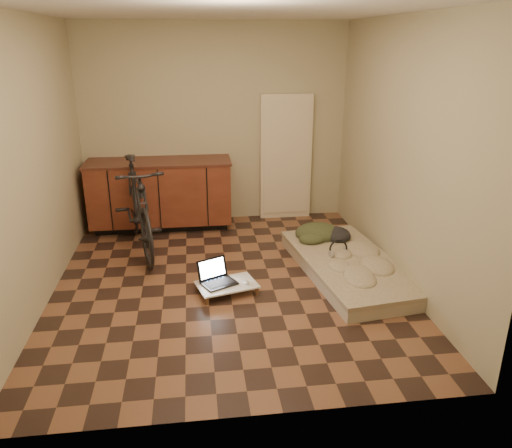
{
  "coord_description": "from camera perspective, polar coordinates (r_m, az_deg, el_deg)",
  "views": [
    {
      "loc": [
        -0.31,
        -4.66,
        2.36
      ],
      "look_at": [
        0.32,
        0.19,
        0.55
      ],
      "focal_mm": 35.0,
      "sensor_mm": 36.0,
      "label": 1
    }
  ],
  "objects": [
    {
      "name": "headphones",
      "position": [
        5.47,
        9.4,
        -2.77
      ],
      "size": [
        0.26,
        0.25,
        0.16
      ],
      "primitive_type": null,
      "rotation": [
        0.0,
        0.0,
        0.16
      ],
      "color": "black",
      "rests_on": "futon"
    },
    {
      "name": "lap_desk",
      "position": [
        4.98,
        -3.36,
        -6.97
      ],
      "size": [
        0.65,
        0.51,
        0.1
      ],
      "rotation": [
        0.0,
        0.0,
        0.27
      ],
      "color": "brown",
      "rests_on": "ground"
    },
    {
      "name": "cabinets",
      "position": [
        6.66,
        -10.84,
        3.41
      ],
      "size": [
        1.84,
        0.62,
        0.91
      ],
      "color": "black",
      "rests_on": "ground"
    },
    {
      "name": "clothing_pile",
      "position": [
        5.93,
        7.67,
        -0.44
      ],
      "size": [
        0.62,
        0.54,
        0.23
      ],
      "primitive_type": null,
      "rotation": [
        0.0,
        0.0,
        0.13
      ],
      "color": "#343D23",
      "rests_on": "futon"
    },
    {
      "name": "bicycle",
      "position": [
        5.94,
        -13.38,
        2.47
      ],
      "size": [
        0.96,
        1.92,
        1.2
      ],
      "primitive_type": "imported",
      "rotation": [
        0.0,
        0.0,
        0.24
      ],
      "color": "black",
      "rests_on": "ground"
    },
    {
      "name": "room_shell",
      "position": [
        4.79,
        -3.48,
        7.47
      ],
      "size": [
        3.5,
        4.0,
        2.6
      ],
      "color": "brown",
      "rests_on": "ground"
    },
    {
      "name": "laptop",
      "position": [
        4.99,
        -4.53,
        -6.14
      ],
      "size": [
        0.41,
        0.4,
        0.22
      ],
      "rotation": [
        0.0,
        0.0,
        0.46
      ],
      "color": "black",
      "rests_on": "lap_desk"
    },
    {
      "name": "appliance_panel",
      "position": [
        6.89,
        3.41,
        7.6
      ],
      "size": [
        0.7,
        0.1,
        1.7
      ],
      "primitive_type": "cube",
      "color": "#F3E3C0",
      "rests_on": "ground"
    },
    {
      "name": "futon",
      "position": [
        5.45,
        10.58,
        -4.75
      ],
      "size": [
        1.17,
        2.03,
        0.17
      ],
      "rotation": [
        0.0,
        0.0,
        0.13
      ],
      "color": "#BBAF96",
      "rests_on": "ground"
    },
    {
      "name": "mouse",
      "position": [
        4.96,
        -1.13,
        -6.65
      ],
      "size": [
        0.08,
        0.11,
        0.03
      ],
      "primitive_type": "ellipsoid",
      "rotation": [
        0.0,
        0.0,
        0.3
      ],
      "color": "silver",
      "rests_on": "lap_desk"
    }
  ]
}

